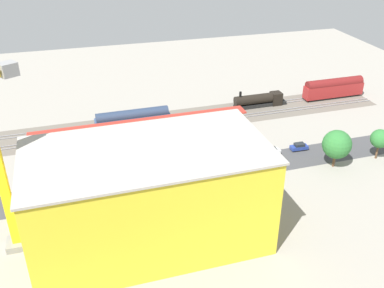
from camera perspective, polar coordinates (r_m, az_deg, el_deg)
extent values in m
plane|color=gray|center=(99.41, -0.70, -2.28)|extent=(197.18, 197.18, 0.00)
cube|color=#665E54|center=(117.72, -3.42, 2.88)|extent=(123.49, 16.27, 0.01)
cube|color=#424244|center=(94.75, 0.21, -3.98)|extent=(123.39, 11.53, 0.01)
cube|color=#9E9EA8|center=(120.82, -3.80, 3.67)|extent=(123.21, 2.65, 0.12)
cube|color=#9E9EA8|center=(119.54, -3.65, 3.39)|extent=(123.21, 2.65, 0.12)
cube|color=#9E9EA8|center=(115.75, -3.18, 2.52)|extent=(123.21, 2.65, 0.12)
cube|color=#9E9EA8|center=(114.49, -3.02, 2.21)|extent=(123.21, 2.65, 0.12)
cube|color=#A82D23|center=(108.36, -6.55, 2.80)|extent=(53.94, 5.48, 0.40)
cylinder|color=slate|center=(115.48, 5.40, 3.36)|extent=(0.30, 0.30, 3.98)
cylinder|color=slate|center=(110.83, -2.39, 2.33)|extent=(0.30, 0.30, 3.98)
cylinder|color=slate|center=(108.41, -10.67, 1.19)|extent=(0.30, 0.30, 3.98)
cylinder|color=slate|center=(108.37, -19.14, 0.00)|extent=(0.30, 0.30, 3.98)
cube|color=black|center=(128.37, 8.85, 5.10)|extent=(15.73, 2.81, 1.00)
cylinder|color=black|center=(127.04, 8.31, 5.81)|extent=(12.79, 3.02, 2.76)
cube|color=black|center=(129.94, 10.86, 5.86)|extent=(3.00, 3.02, 3.66)
cylinder|color=black|center=(124.36, 6.32, 6.46)|extent=(0.70, 0.70, 1.40)
cube|color=black|center=(139.40, 17.78, 5.89)|extent=(16.95, 2.84, 0.60)
cube|color=maroon|center=(138.63, 17.91, 6.70)|extent=(18.84, 3.50, 3.67)
cylinder|color=maroon|center=(137.91, 18.04, 7.50)|extent=(18.09, 3.48, 3.11)
cube|color=black|center=(113.67, -7.61, 1.85)|extent=(17.20, 2.72, 0.60)
cube|color=#384C72|center=(112.75, -7.68, 2.79)|extent=(19.12, 3.36, 3.57)
cylinder|color=#273550|center=(111.89, -7.75, 3.73)|extent=(18.36, 3.34, 2.97)
cube|color=black|center=(107.00, 13.73, -0.67)|extent=(3.52, 1.77, 0.30)
cube|color=navy|center=(106.74, 13.76, -0.42)|extent=(4.19, 1.85, 0.79)
cube|color=#1E2328|center=(106.40, 13.80, -0.08)|extent=(2.36, 1.60, 0.64)
cube|color=black|center=(103.72, 10.19, -1.26)|extent=(3.81, 1.98, 0.30)
cube|color=silver|center=(103.45, 10.22, -1.00)|extent=(4.52, 2.10, 0.80)
cube|color=#1E2328|center=(103.13, 10.25, -0.67)|extent=(2.57, 1.75, 0.54)
cube|color=black|center=(101.25, 7.04, -1.79)|extent=(3.56, 1.86, 0.30)
cube|color=navy|center=(100.97, 7.06, -1.52)|extent=(4.23, 1.94, 0.81)
cube|color=#1E2328|center=(100.61, 7.09, -1.16)|extent=(2.38, 1.69, 0.65)
cube|color=black|center=(99.34, 3.25, -2.25)|extent=(3.72, 1.89, 0.30)
cube|color=silver|center=(99.05, 3.26, -1.97)|extent=(4.42, 1.99, 0.83)
cube|color=#1E2328|center=(98.68, 3.27, -1.60)|extent=(2.50, 1.70, 0.65)
cube|color=black|center=(97.80, -0.19, -2.74)|extent=(3.48, 1.71, 0.30)
cube|color=navy|center=(97.51, -0.19, -2.46)|extent=(4.14, 1.79, 0.81)
cube|color=#1E2328|center=(97.12, -0.19, -2.08)|extent=(2.32, 1.56, 0.70)
cube|color=black|center=(96.23, -3.80, -3.39)|extent=(3.68, 1.76, 0.30)
cube|color=black|center=(95.94, -3.81, -3.11)|extent=(4.38, 1.84, 0.77)
cube|color=#1E2328|center=(95.59, -3.83, -2.78)|extent=(2.46, 1.60, 0.56)
cube|color=black|center=(95.82, -8.40, -3.81)|extent=(3.40, 1.65, 0.30)
cube|color=maroon|center=(95.56, -8.42, -3.56)|extent=(4.05, 1.72, 0.70)
cube|color=#1E2328|center=(95.22, -8.45, -3.24)|extent=(2.27, 1.51, 0.56)
cube|color=yellow|center=(73.13, -5.61, -6.93)|extent=(38.49, 20.52, 17.46)
cube|color=#ADA89E|center=(68.33, -5.96, -0.83)|extent=(39.10, 21.13, 0.40)
cube|color=gray|center=(81.83, -21.70, -11.93)|extent=(3.60, 3.60, 1.20)
cube|color=yellow|center=(73.86, -23.67, -3.40)|extent=(1.40, 1.40, 29.77)
cube|color=gray|center=(69.14, -22.82, 8.95)|extent=(3.08, 2.94, 2.00)
cube|color=black|center=(91.08, -0.33, -5.29)|extent=(9.20, 2.48, 0.50)
cube|color=white|center=(90.30, 0.29, -4.28)|extent=(7.20, 2.64, 3.03)
cube|color=silver|center=(89.63, -2.55, -4.76)|extent=(2.10, 2.43, 2.57)
cylinder|color=brown|center=(101.78, 18.01, -1.96)|extent=(0.57, 0.57, 3.31)
sphere|color=#2D7233|center=(99.95, 18.33, -0.05)|extent=(6.34, 6.34, 6.34)
cylinder|color=brown|center=(87.45, -16.08, -7.18)|extent=(0.59, 0.59, 3.09)
sphere|color=#38843D|center=(85.67, -16.37, -5.44)|extent=(4.73, 4.73, 4.73)
cylinder|color=brown|center=(88.38, -2.46, -5.32)|extent=(0.44, 0.44, 3.52)
sphere|color=#38843D|center=(86.22, -2.51, -3.11)|extent=(6.39, 6.39, 6.39)
cylinder|color=brown|center=(108.33, 22.94, -0.89)|extent=(0.46, 0.46, 3.58)
sphere|color=#2D7233|center=(106.87, 23.27, 0.65)|extent=(4.28, 4.28, 4.28)
cylinder|color=#333333|center=(95.92, -3.78, -1.67)|extent=(0.16, 0.16, 5.54)
cube|color=black|center=(94.33, -3.84, 0.02)|extent=(0.36, 0.36, 0.90)
sphere|color=green|center=(94.15, -3.97, 0.16)|extent=(0.20, 0.20, 0.20)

